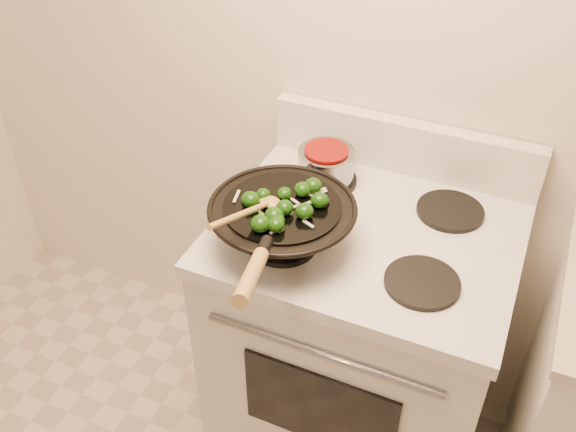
% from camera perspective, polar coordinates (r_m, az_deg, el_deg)
% --- Properties ---
extents(stove, '(0.78, 0.67, 1.08)m').
position_cam_1_polar(stove, '(2.01, 6.20, -10.98)').
color(stove, silver).
rests_on(stove, ground).
extents(wok, '(0.37, 0.60, 0.22)m').
position_cam_1_polar(wok, '(1.58, -0.53, -0.57)').
color(wok, black).
rests_on(wok, stove).
extents(stirfry, '(0.23, 0.23, 0.04)m').
position_cam_1_polar(stirfry, '(1.52, -0.30, 0.91)').
color(stirfry, '#103608').
rests_on(stirfry, wok).
extents(wooden_spoon, '(0.07, 0.26, 0.10)m').
position_cam_1_polar(wooden_spoon, '(1.49, -3.05, 0.64)').
color(wooden_spoon, olive).
rests_on(wooden_spoon, wok).
extents(saucepan, '(0.16, 0.26, 0.10)m').
position_cam_1_polar(saucepan, '(1.81, 3.37, 4.60)').
color(saucepan, gray).
rests_on(saucepan, stove).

